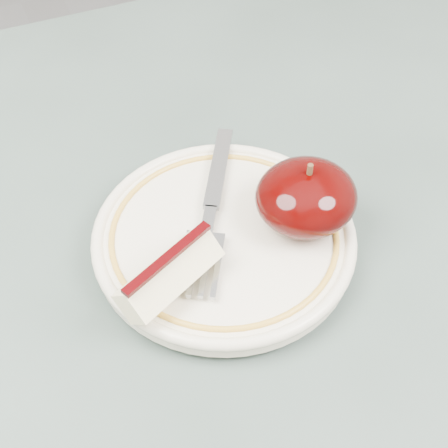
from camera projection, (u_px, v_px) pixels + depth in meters
name	position (u px, v px, depth m)	size (l,w,h in m)	color
table	(318.00, 384.00, 0.48)	(0.90, 0.90, 0.75)	brown
plate	(224.00, 237.00, 0.44)	(0.19, 0.19, 0.02)	beige
apple_half	(306.00, 197.00, 0.43)	(0.07, 0.07, 0.05)	black
apple_wedge	(170.00, 274.00, 0.40)	(0.08, 0.06, 0.03)	#FFEFBB
fork	(211.00, 209.00, 0.45)	(0.10, 0.15, 0.00)	#93969B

